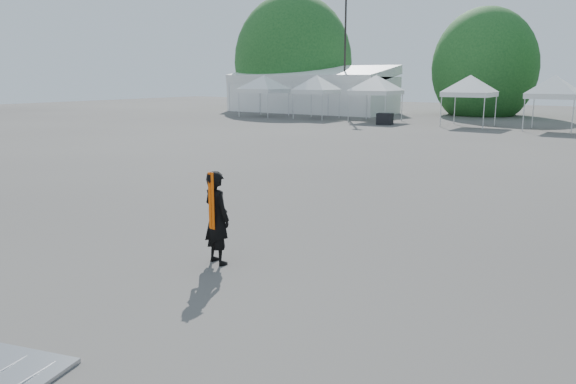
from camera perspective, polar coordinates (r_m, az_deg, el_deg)
The scene contains 12 objects.
ground at distance 11.09m, azimuth 2.14°, elevation -5.34°, with size 120.00×120.00×0.00m, color #474442.
marquee at distance 51.96m, azimuth 2.35°, elevation 10.27°, with size 15.00×6.25×4.23m.
light_pole_west at distance 49.12m, azimuth 5.83°, elevation 14.57°, with size 0.60×0.25×10.30m.
tree_far_w at distance 56.66m, azimuth 0.51°, elevation 12.99°, with size 4.80×4.80×7.30m.
tree_mid_w at distance 50.85m, azimuth 19.32°, elevation 11.81°, with size 4.16×4.16×6.33m.
tent_a at distance 46.47m, azimuth -2.48°, elevation 11.44°, with size 4.41×4.41×3.88m.
tent_b at distance 44.08m, azimuth 2.94°, elevation 11.42°, with size 3.95×3.95×3.88m.
tent_c at distance 41.93m, azimuth 8.96°, elevation 11.29°, with size 4.39×4.39×3.88m.
tent_d at distance 39.08m, azimuth 18.05°, elevation 10.85°, with size 4.18×4.18×3.88m.
tent_e at distance 37.59m, azimuth 25.50°, elevation 10.28°, with size 4.03×4.03×3.88m.
man at distance 9.87m, azimuth -7.25°, elevation -2.58°, with size 0.69×0.54×1.66m.
crate_west at distance 39.08m, azimuth 9.81°, elevation 7.33°, with size 1.00×0.78×0.78m, color black.
Camera 1 is at (5.66, -8.97, 3.25)m, focal length 35.00 mm.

